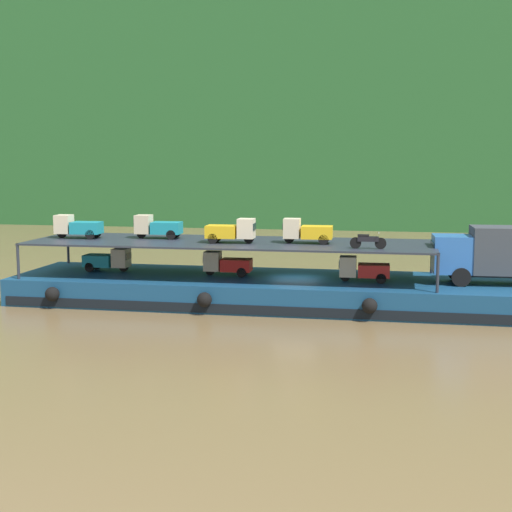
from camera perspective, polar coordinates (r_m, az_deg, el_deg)
The scene contains 13 objects.
ground_plane at distance 41.81m, azimuth 3.07°, elevation -3.75°, with size 400.00×400.00×0.00m, color brown.
hillside_far_bank at distance 102.94m, azimuth 7.91°, elevation 15.37°, with size 117.29×38.00×39.50m.
cargo_barge at distance 41.64m, azimuth 3.08°, elevation -2.74°, with size 32.18×8.01×1.50m.
covered_lorry at distance 41.34m, azimuth 18.55°, elevation 0.22°, with size 7.92×2.55×3.10m.
cargo_rack at distance 41.94m, azimuth -2.04°, elevation 1.05°, with size 22.98×6.57×2.00m.
mini_truck_lower_stern at distance 44.79m, azimuth -11.40°, elevation -0.28°, with size 2.76×1.24×1.38m.
mini_truck_lower_aft at distance 42.29m, azimuth -2.28°, elevation -0.60°, with size 2.77×1.24×1.38m.
mini_truck_lower_mid at distance 40.61m, azimuth 8.33°, elevation -1.02°, with size 2.77×1.26×1.38m.
mini_truck_upper_stern at distance 44.82m, azimuth -13.68°, elevation 2.23°, with size 2.79×1.28×1.38m.
mini_truck_upper_mid at distance 43.85m, azimuth -7.66°, elevation 2.26°, with size 2.78×1.26×1.38m.
mini_truck_upper_fore at distance 41.12m, azimuth -1.91°, elevation 1.97°, with size 2.76×1.23×1.38m.
mini_truck_upper_bow at distance 41.00m, azimuth 3.97°, elevation 1.94°, with size 2.77×1.25×1.38m.
motorcycle_upper_port at distance 38.92m, azimuth 8.66°, elevation 1.19°, with size 1.90×0.55×0.87m.
Camera 1 is at (5.44, -40.63, 8.23)m, focal length 51.57 mm.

